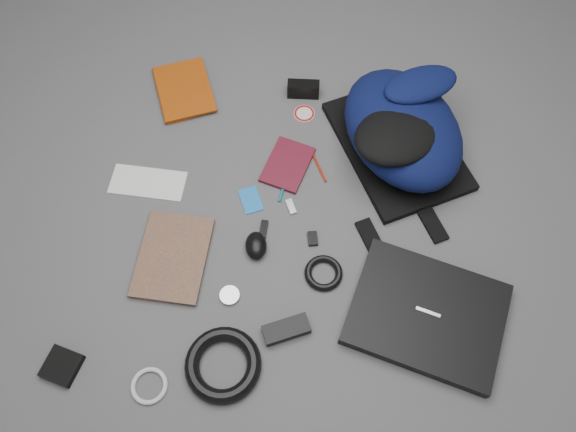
{
  "coord_description": "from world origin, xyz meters",
  "views": [
    {
      "loc": [
        0.03,
        -0.74,
        1.49
      ],
      "look_at": [
        0.0,
        0.0,
        0.02
      ],
      "focal_mm": 35.0,
      "sensor_mm": 36.0,
      "label": 1
    }
  ],
  "objects_px": {
    "backpack": "(403,129)",
    "mouse": "(256,246)",
    "dvd_case": "(287,165)",
    "pouch": "(62,366)",
    "power_brick": "(286,329)",
    "laptop": "(427,314)",
    "comic_book": "(140,253)",
    "textbook_red": "(158,96)",
    "compact_camera": "(303,89)"
  },
  "relations": [
    {
      "from": "dvd_case",
      "to": "mouse",
      "type": "distance_m",
      "value": 0.3
    },
    {
      "from": "backpack",
      "to": "power_brick",
      "type": "height_order",
      "value": "backpack"
    },
    {
      "from": "compact_camera",
      "to": "mouse",
      "type": "relative_size",
      "value": 1.21
    },
    {
      "from": "laptop",
      "to": "comic_book",
      "type": "height_order",
      "value": "laptop"
    },
    {
      "from": "backpack",
      "to": "power_brick",
      "type": "xyz_separation_m",
      "value": [
        -0.33,
        -0.6,
        -0.09
      ]
    },
    {
      "from": "backpack",
      "to": "laptop",
      "type": "relative_size",
      "value": 1.25
    },
    {
      "from": "mouse",
      "to": "power_brick",
      "type": "relative_size",
      "value": 0.69
    },
    {
      "from": "backpack",
      "to": "mouse",
      "type": "xyz_separation_m",
      "value": [
        -0.42,
        -0.37,
        -0.08
      ]
    },
    {
      "from": "dvd_case",
      "to": "backpack",
      "type": "bearing_deg",
      "value": 32.94
    },
    {
      "from": "laptop",
      "to": "mouse",
      "type": "distance_m",
      "value": 0.51
    },
    {
      "from": "compact_camera",
      "to": "laptop",
      "type": "bearing_deg",
      "value": -64.0
    },
    {
      "from": "mouse",
      "to": "pouch",
      "type": "height_order",
      "value": "mouse"
    },
    {
      "from": "textbook_red",
      "to": "compact_camera",
      "type": "relative_size",
      "value": 2.25
    },
    {
      "from": "comic_book",
      "to": "compact_camera",
      "type": "xyz_separation_m",
      "value": [
        0.45,
        0.6,
        0.02
      ]
    },
    {
      "from": "power_brick",
      "to": "textbook_red",
      "type": "bearing_deg",
      "value": 100.35
    },
    {
      "from": "dvd_case",
      "to": "mouse",
      "type": "height_order",
      "value": "mouse"
    },
    {
      "from": "comic_book",
      "to": "mouse",
      "type": "xyz_separation_m",
      "value": [
        0.33,
        0.03,
        0.01
      ]
    },
    {
      "from": "pouch",
      "to": "laptop",
      "type": "bearing_deg",
      "value": 10.32
    },
    {
      "from": "backpack",
      "to": "compact_camera",
      "type": "height_order",
      "value": "backpack"
    },
    {
      "from": "mouse",
      "to": "power_brick",
      "type": "distance_m",
      "value": 0.26
    },
    {
      "from": "laptop",
      "to": "comic_book",
      "type": "bearing_deg",
      "value": -172.08
    },
    {
      "from": "compact_camera",
      "to": "power_brick",
      "type": "height_order",
      "value": "compact_camera"
    },
    {
      "from": "comic_book",
      "to": "mouse",
      "type": "distance_m",
      "value": 0.33
    },
    {
      "from": "laptop",
      "to": "textbook_red",
      "type": "xyz_separation_m",
      "value": [
        -0.83,
        0.71,
        -0.01
      ]
    },
    {
      "from": "backpack",
      "to": "pouch",
      "type": "distance_m",
      "value": 1.16
    },
    {
      "from": "comic_book",
      "to": "power_brick",
      "type": "relative_size",
      "value": 2.13
    },
    {
      "from": "comic_book",
      "to": "dvd_case",
      "type": "height_order",
      "value": "comic_book"
    },
    {
      "from": "dvd_case",
      "to": "compact_camera",
      "type": "height_order",
      "value": "compact_camera"
    },
    {
      "from": "comic_book",
      "to": "mouse",
      "type": "bearing_deg",
      "value": 10.94
    },
    {
      "from": "comic_book",
      "to": "pouch",
      "type": "bearing_deg",
      "value": -109.34
    },
    {
      "from": "compact_camera",
      "to": "power_brick",
      "type": "distance_m",
      "value": 0.8
    },
    {
      "from": "laptop",
      "to": "textbook_red",
      "type": "distance_m",
      "value": 1.1
    },
    {
      "from": "textbook_red",
      "to": "pouch",
      "type": "bearing_deg",
      "value": -116.86
    },
    {
      "from": "textbook_red",
      "to": "mouse",
      "type": "distance_m",
      "value": 0.64
    },
    {
      "from": "backpack",
      "to": "textbook_red",
      "type": "xyz_separation_m",
      "value": [
        -0.78,
        0.17,
        -0.09
      ]
    },
    {
      "from": "backpack",
      "to": "comic_book",
      "type": "height_order",
      "value": "backpack"
    },
    {
      "from": "dvd_case",
      "to": "pouch",
      "type": "xyz_separation_m",
      "value": [
        -0.56,
        -0.64,
        0.0
      ]
    },
    {
      "from": "textbook_red",
      "to": "comic_book",
      "type": "height_order",
      "value": "textbook_red"
    },
    {
      "from": "mouse",
      "to": "textbook_red",
      "type": "bearing_deg",
      "value": 117.9
    },
    {
      "from": "dvd_case",
      "to": "pouch",
      "type": "distance_m",
      "value": 0.85
    },
    {
      "from": "comic_book",
      "to": "laptop",
      "type": "bearing_deg",
      "value": -5.06
    },
    {
      "from": "laptop",
      "to": "dvd_case",
      "type": "bearing_deg",
      "value": 148.78
    },
    {
      "from": "backpack",
      "to": "mouse",
      "type": "distance_m",
      "value": 0.56
    },
    {
      "from": "power_brick",
      "to": "pouch",
      "type": "xyz_separation_m",
      "value": [
        -0.58,
        -0.12,
        -0.0
      ]
    },
    {
      "from": "laptop",
      "to": "textbook_red",
      "type": "relative_size",
      "value": 1.71
    },
    {
      "from": "dvd_case",
      "to": "textbook_red",
      "type": "bearing_deg",
      "value": 170.54
    },
    {
      "from": "power_brick",
      "to": "dvd_case",
      "type": "bearing_deg",
      "value": 71.62
    },
    {
      "from": "mouse",
      "to": "dvd_case",
      "type": "bearing_deg",
      "value": 68.31
    },
    {
      "from": "laptop",
      "to": "dvd_case",
      "type": "height_order",
      "value": "laptop"
    },
    {
      "from": "textbook_red",
      "to": "compact_camera",
      "type": "xyz_separation_m",
      "value": [
        0.48,
        0.03,
        0.02
      ]
    }
  ]
}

